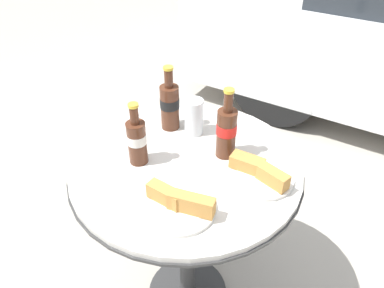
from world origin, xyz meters
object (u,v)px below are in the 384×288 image
at_px(cola_bottle_right, 226,130).
at_px(drinking_glass, 194,118).
at_px(cola_bottle_center, 137,140).
at_px(bistro_table, 186,193).
at_px(lunch_plate_near, 179,204).
at_px(lunch_plate_far, 260,174).
at_px(cola_bottle_left, 170,105).

bearing_deg(cola_bottle_right, drinking_glass, 160.16).
xyz_separation_m(cola_bottle_center, drinking_glass, (0.07, 0.24, -0.03)).
bearing_deg(drinking_glass, cola_bottle_right, -19.84).
height_order(bistro_table, cola_bottle_center, cola_bottle_center).
bearing_deg(bistro_table, drinking_glass, 112.66).
height_order(bistro_table, lunch_plate_near, lunch_plate_near).
bearing_deg(lunch_plate_far, cola_bottle_center, -161.37).
bearing_deg(lunch_plate_near, cola_bottle_right, 90.98).
bearing_deg(lunch_plate_near, bistro_table, 116.84).
height_order(cola_bottle_right, drinking_glass, cola_bottle_right).
height_order(bistro_table, lunch_plate_far, lunch_plate_far).
xyz_separation_m(cola_bottle_left, cola_bottle_right, (0.25, -0.04, 0.00)).
bearing_deg(cola_bottle_left, cola_bottle_right, -9.55).
xyz_separation_m(cola_bottle_left, lunch_plate_near, (0.26, -0.34, -0.07)).
bearing_deg(cola_bottle_left, cola_bottle_center, -83.83).
distance_m(bistro_table, cola_bottle_left, 0.32).
bearing_deg(cola_bottle_right, lunch_plate_far, -19.78).
xyz_separation_m(bistro_table, drinking_glass, (-0.07, 0.16, 0.20)).
bearing_deg(drinking_glass, lunch_plate_near, -65.04).
bearing_deg(cola_bottle_right, lunch_plate_near, -89.02).
distance_m(bistro_table, drinking_glass, 0.27).
height_order(bistro_table, cola_bottle_left, cola_bottle_left).
distance_m(drinking_glass, lunch_plate_far, 0.33).
bearing_deg(cola_bottle_right, cola_bottle_center, -141.50).
relative_size(cola_bottle_left, lunch_plate_near, 1.12).
xyz_separation_m(cola_bottle_left, drinking_glass, (0.09, 0.01, -0.04)).
height_order(cola_bottle_left, drinking_glass, cola_bottle_left).
relative_size(bistro_table, cola_bottle_center, 3.52).
xyz_separation_m(lunch_plate_near, lunch_plate_far, (0.14, 0.24, -0.00)).
xyz_separation_m(cola_bottle_right, drinking_glass, (-0.16, 0.06, -0.04)).
relative_size(cola_bottle_left, drinking_glass, 1.82).
bearing_deg(cola_bottle_center, lunch_plate_far, 18.63).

